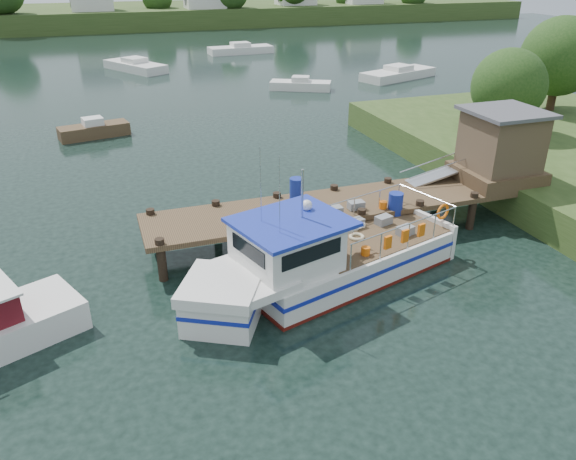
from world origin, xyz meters
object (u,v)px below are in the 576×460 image
object	(u,v)px
moored_far	(240,49)
dock	(448,168)
moored_b	(301,85)
moored_d	(135,66)
lobster_boat	(319,261)
moored_rowboat	(94,130)
moored_c	(398,74)

from	to	relation	value
moored_far	dock	bearing A→B (deg)	-112.16
moored_b	moored_d	xyz separation A→B (m)	(-12.34, 13.79, 0.06)
moored_d	lobster_boat	bearing A→B (deg)	-86.34
moored_rowboat	dock	bearing A→B (deg)	-34.06
moored_b	moored_d	size ratio (longest dim) A/B	0.68
dock	lobster_boat	bearing A→B (deg)	-154.46
moored_far	moored_d	size ratio (longest dim) A/B	0.97
moored_rowboat	moored_far	bearing A→B (deg)	78.08
dock	moored_d	size ratio (longest dim) A/B	2.14
moored_rowboat	moored_b	bearing A→B (deg)	45.61
lobster_boat	moored_b	size ratio (longest dim) A/B	2.00
dock	moored_c	bearing A→B (deg)	64.22
lobster_boat	moored_far	world-z (taller)	lobster_boat
moored_c	dock	bearing A→B (deg)	-125.57
dock	moored_far	bearing A→B (deg)	85.57
dock	moored_rowboat	size ratio (longest dim) A/B	3.79
moored_far	moored_b	distance (m)	21.16
moored_rowboat	moored_b	distance (m)	19.14
lobster_boat	moored_rowboat	distance (m)	21.97
lobster_boat	moored_c	distance (m)	37.63
lobster_boat	moored_rowboat	xyz separation A→B (m)	(-6.57, 20.96, -0.48)
moored_c	moored_d	bearing A→B (deg)	141.97
dock	moored_rowboat	world-z (taller)	dock
moored_rowboat	moored_c	bearing A→B (deg)	39.20
moored_far	moored_d	distance (m)	14.69
lobster_boat	moored_b	world-z (taller)	lobster_boat
moored_b	moored_rowboat	bearing A→B (deg)	-160.52
moored_far	moored_b	size ratio (longest dim) A/B	1.42
dock	moored_rowboat	xyz separation A→B (m)	(-13.65, 17.57, -1.79)
moored_b	lobster_boat	bearing A→B (deg)	-117.28
moored_c	moored_d	distance (m)	25.63
moored_c	lobster_boat	bearing A→B (deg)	-133.06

